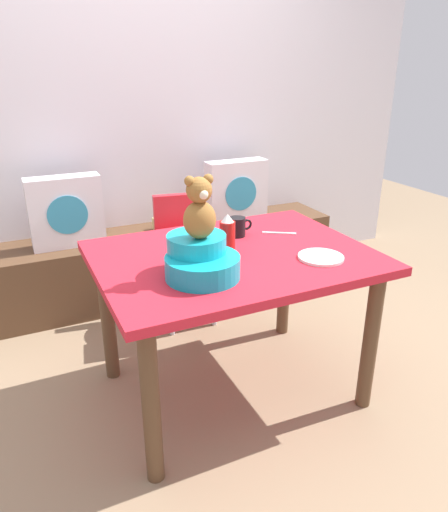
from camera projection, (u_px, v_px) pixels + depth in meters
ground_plane at (232, 388)px, 2.42m from camera, size 8.00×8.00×0.00m
back_wall at (136, 100)px, 3.17m from camera, size 4.40×0.10×2.60m
window_bench at (157, 262)px, 3.35m from camera, size 2.60×0.44×0.46m
pillow_floral_left at (66, 212)px, 2.94m from camera, size 0.44×0.15×0.44m
pillow_floral_right at (236, 191)px, 3.40m from camera, size 0.44×0.15×0.44m
book_stack at (169, 224)px, 3.28m from camera, size 0.20×0.14×0.08m
dining_table at (233, 275)px, 2.18m from camera, size 1.22×0.92×0.74m
highchair at (183, 243)px, 2.89m from camera, size 0.37×0.49×0.79m
infant_seat_teal at (200, 259)px, 1.89m from camera, size 0.30×0.33×0.16m
teddy_bear at (200, 209)px, 1.81m from camera, size 0.13×0.12×0.25m
ketchup_bottle at (227, 235)px, 2.10m from camera, size 0.07×0.07×0.18m
coffee_mug at (238, 227)px, 2.33m from camera, size 0.12×0.08×0.09m
dinner_plate_near at (321, 257)px, 2.08m from camera, size 0.20×0.20×0.01m
table_fork at (279, 233)px, 2.38m from camera, size 0.15×0.10×0.01m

